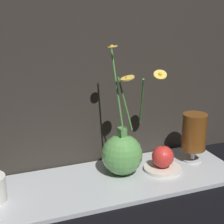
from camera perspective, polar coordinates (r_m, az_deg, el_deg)
name	(u,v)px	position (r m, az deg, el deg)	size (l,w,h in m)	color
ground_plane	(106,184)	(1.09, -0.88, -10.91)	(6.00, 6.00, 0.00)	black
shelf	(106,182)	(1.09, -0.88, -10.64)	(0.79, 0.27, 0.01)	#B2B7BC
vase_with_flowers	(122,153)	(1.10, 1.57, -6.25)	(0.18, 0.13, 0.39)	#59994C
tea_glass	(194,133)	(1.20, 12.40, -3.13)	(0.08, 0.08, 0.16)	silver
saucer_plate	(162,168)	(1.16, 7.61, -8.45)	(0.11, 0.11, 0.01)	silver
orange_fruit	(162,156)	(1.14, 7.68, -6.72)	(0.07, 0.07, 0.07)	red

